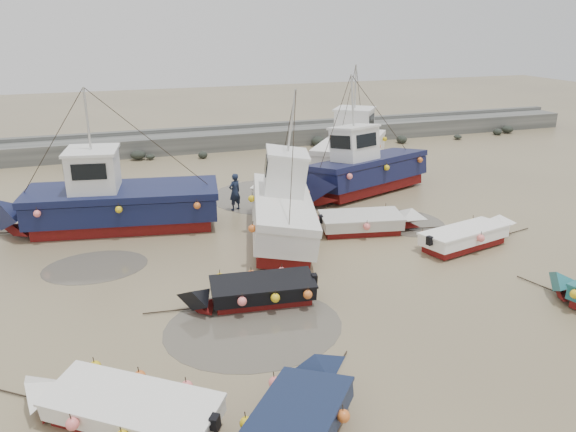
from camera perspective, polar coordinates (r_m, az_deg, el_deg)
name	(u,v)px	position (r m, az deg, el deg)	size (l,w,h in m)	color
ground	(329,276)	(20.70, 4.17, -6.10)	(120.00, 120.00, 0.00)	#8D7D59
seawall	(210,141)	(40.68, -7.96, 7.56)	(60.00, 4.92, 1.50)	slate
puddle_a	(254,327)	(17.50, -3.51, -11.19)	(5.51, 5.51, 0.01)	#534E42
puddle_b	(408,223)	(26.42, 12.08, -0.67)	(3.26, 3.26, 0.01)	#534E42
puddle_c	(95,267)	(22.58, -18.99, -4.90)	(3.90, 3.90, 0.01)	#534E42
puddle_d	(276,195)	(29.82, -1.28, 2.10)	(6.88, 6.88, 0.01)	#534E42
dinghy_0	(120,403)	(14.17, -16.67, -17.73)	(5.52, 4.48, 1.43)	maroon
dinghy_1	(297,425)	(13.06, 0.90, -20.46)	(4.82, 5.35, 1.43)	maroon
dinghy_3	(471,234)	(24.24, 18.09, -1.73)	(6.06, 2.45, 1.43)	maroon
dinghy_4	(252,288)	(18.55, -3.72, -7.36)	(5.69, 2.14, 1.43)	maroon
dinghy_5	(369,220)	(24.84, 8.24, -0.40)	(5.80, 2.55, 1.43)	maroon
cabin_boat_0	(108,201)	(25.99, -17.78, 1.48)	(11.55, 4.53, 6.22)	maroon
cabin_boat_1	(278,205)	(24.04, -1.06, 1.11)	(4.46, 10.08, 6.22)	maroon
cabin_boat_2	(362,169)	(30.06, 7.53, 4.73)	(9.86, 5.07, 6.22)	maroon
cabin_boat_3	(353,146)	(35.67, 6.59, 7.08)	(7.70, 9.29, 6.22)	maroon
person	(235,210)	(27.70, -5.37, 0.63)	(0.67, 0.44, 1.85)	#182239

